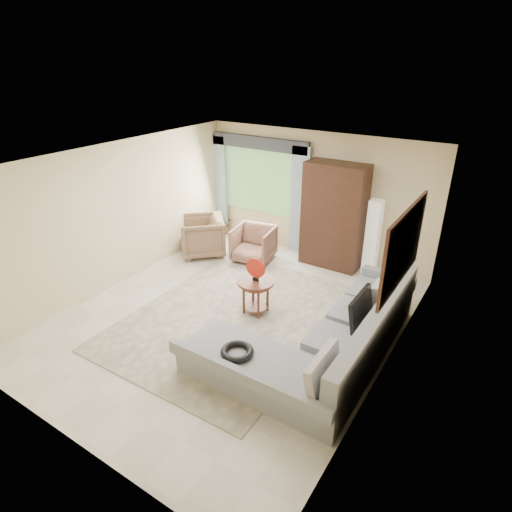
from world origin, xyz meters
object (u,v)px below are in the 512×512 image
Objects in this scene: armchair_left at (202,236)px; armoire at (334,216)px; potted_plant at (223,223)px; floor_lamp at (372,238)px; coffee_table at (256,296)px; sectional_sofa at (328,345)px; armchair_right at (254,244)px; tv_screen at (361,309)px.

armoire is (2.53, 1.05, 0.63)m from armchair_left.
potted_plant is 0.39× the size of floor_lamp.
armchair_left reaches higher than coffee_table.
floor_lamp is at bearing 65.88° from coffee_table.
sectional_sofa is 1.61m from coffee_table.
armchair_right is at bearing 124.14° from coffee_table.
armoire is (-1.23, 2.90, 0.77)m from sectional_sofa.
coffee_table is (-1.53, 0.51, 0.04)m from sectional_sofa.
tv_screen is 5.02m from potted_plant.
sectional_sofa is 3.24m from armoire.
coffee_table is 0.67× the size of armchair_left.
potted_plant is at bearing 143.80° from sectional_sofa.
tv_screen is 1.21× the size of coffee_table.
armchair_left is at bearing 153.82° from sectional_sofa.
sectional_sofa reaches higher than armchair_left.
coffee_table is at bearing 15.46° from armchair_left.
sectional_sofa is at bearing -66.94° from armoire.
armchair_right reaches higher than coffee_table.
sectional_sofa reaches higher than armchair_right.
sectional_sofa is at bearing -120.37° from tv_screen.
floor_lamp reaches higher than armchair_right.
armchair_left reaches higher than armchair_right.
potted_plant is (-0.30, 1.12, -0.12)m from armchair_left.
armchair_left reaches higher than potted_plant.
armoire reaches higher than coffee_table.
floor_lamp is (0.80, 0.06, -0.30)m from armoire.
floor_lamp reaches higher than coffee_table.
sectional_sofa is at bearing -18.49° from coffee_table.
floor_lamp is (3.63, -0.01, 0.46)m from potted_plant.
armoire is (1.43, 0.71, 0.68)m from armchair_right.
coffee_table is at bearing -65.84° from armchair_right.
tv_screen is at bearing 27.31° from armchair_left.
armchair_right is 2.39m from floor_lamp.
coffee_table is at bearing -114.12° from floor_lamp.
sectional_sofa is 0.69m from tv_screen.
tv_screen reaches higher than coffee_table.
tv_screen is 0.81× the size of armchair_left.
armchair_right is at bearing 63.39° from armchair_left.
tv_screen reaches higher than armchair_right.
tv_screen reaches higher than sectional_sofa.
armchair_left is 1.15m from armchair_right.
armchair_left is at bearing -157.47° from armoire.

